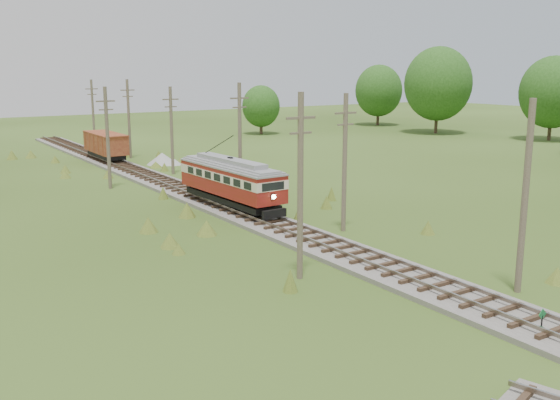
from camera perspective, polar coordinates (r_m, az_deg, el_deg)
railbed_main at (r=51.26m, az=-8.39°, el=0.71°), size 3.60×96.00×0.57m
switch_marker at (r=26.25m, az=22.83°, el=-10.04°), size 0.45×0.06×1.08m
streetcar at (r=44.44m, az=-4.54°, el=1.95°), size 2.95×10.93×4.96m
gondola at (r=70.58m, az=-15.66°, el=4.93°), size 2.68×8.08×2.68m
gravel_pile at (r=68.01m, az=-10.56°, el=3.71°), size 3.41×3.62×1.24m
utility_pole_r_1 at (r=29.74m, az=21.49°, el=0.16°), size 0.30×0.30×8.80m
utility_pole_r_2 at (r=38.73m, az=5.93°, el=3.52°), size 1.60×0.30×8.60m
utility_pole_r_3 at (r=49.37m, az=-3.68°, el=5.60°), size 1.60×0.30×9.00m
utility_pole_r_4 at (r=60.94m, az=-9.88°, el=6.35°), size 1.60×0.30×8.40m
utility_pole_r_5 at (r=73.14m, az=-13.65°, el=7.29°), size 1.60×0.30×8.90m
utility_pole_r_6 at (r=85.44m, az=-16.72°, el=7.67°), size 1.60×0.30×8.70m
utility_pole_l_a at (r=29.52m, az=1.87°, el=1.36°), size 1.60×0.30×9.00m
utility_pole_l_b at (r=54.60m, az=-15.49°, el=5.58°), size 1.60×0.30×8.60m
tree_right_3 at (r=97.12m, az=23.68°, el=9.02°), size 9.24×9.24×11.90m
tree_right_4 at (r=102.33m, az=14.25°, el=10.26°), size 10.50×10.50×13.53m
tree_right_5 at (r=115.21m, az=9.01°, el=9.84°), size 8.40×8.40×10.82m
tree_mid_b at (r=98.16m, az=-1.75°, el=8.56°), size 5.88×5.88×7.57m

